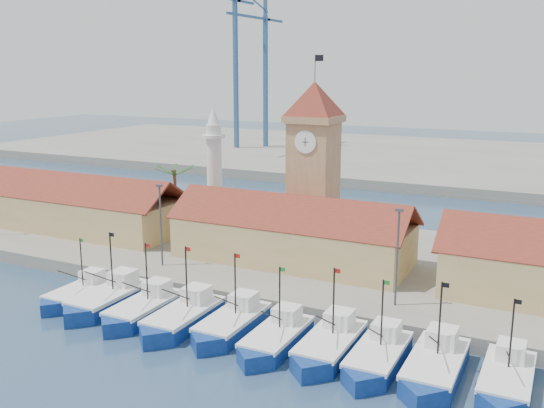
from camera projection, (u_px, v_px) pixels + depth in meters
The scene contains 21 objects.
ground at pixel (194, 342), 51.19m from camera, with size 400.00×400.00×0.00m, color #1C344B.
quay at pixel (306, 257), 72.02m from camera, with size 140.00×32.00×1.50m, color gray.
terminal at pixel (445, 160), 147.19m from camera, with size 240.00×80.00×2.00m, color gray.
boat_0 at pixel (78, 295), 59.99m from camera, with size 3.22×8.81×6.66m.
boat_1 at pixel (107, 300), 58.23m from camera, with size 3.76×10.29×7.79m.
boat_2 at pixel (142, 310), 55.92m from camera, with size 3.57×9.78×7.40m.
boat_3 at pixel (182, 319), 53.92m from camera, with size 3.71×10.16×7.68m.
boat_4 at pixel (231, 325), 52.65m from camera, with size 3.60×9.85×7.46m.
boat_5 at pixel (275, 340), 49.83m from camera, with size 3.48×9.52×7.21m.
boat_6 at pixel (329, 347), 48.52m from camera, with size 3.64×9.98×7.55m.
boat_7 at pixel (377, 359), 46.61m from camera, with size 3.51×9.61×7.27m.
boat_8 at pixel (434, 369), 44.88m from camera, with size 3.73×10.22×7.74m.
boat_9 at pixel (506, 382), 43.14m from camera, with size 3.44×9.43×7.13m.
hall_left at pixel (76, 210), 81.69m from camera, with size 31.20×10.13×7.61m.
hall_center at pixel (292, 239), 67.82m from camera, with size 27.04×10.13×7.61m.
clock_tower at pixel (314, 161), 71.33m from camera, with size 5.80×5.80×22.70m.
minaret at pixel (214, 168), 80.07m from camera, with size 3.00×3.00×16.30m.
palm_tree at pixel (175, 194), 81.25m from camera, with size 5.60×5.03×8.39m.
lamp_posts at pixel (263, 235), 60.06m from camera, with size 80.70×0.25×9.03m.
crane_blue_far at pixel (233, 50), 156.51m from camera, with size 1.00×33.47×46.00m.
crane_blue_near at pixel (264, 61), 160.23m from camera, with size 1.00×29.72×41.50m.
Camera 1 is at (27.01, -39.56, 22.50)m, focal length 40.00 mm.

